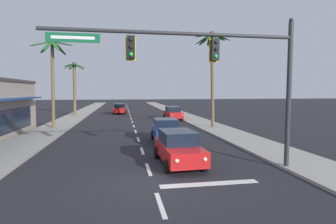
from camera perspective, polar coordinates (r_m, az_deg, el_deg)
ground_plane at (r=11.12m, az=-3.30°, el=-14.77°), size 220.00×220.00×0.00m
sidewalk_right at (r=31.94m, az=6.57°, el=-2.02°), size 3.20×110.00×0.14m
sidewalk_left at (r=31.35m, az=-21.97°, el=-2.43°), size 3.20×110.00×0.14m
lane_markings at (r=31.14m, az=-6.82°, el=-2.31°), size 4.28×88.97×0.01m
traffic_signal_mast at (r=12.01m, az=10.56°, el=10.39°), size 10.99×0.41×6.99m
sedan_lead_at_stop_bar at (r=13.48m, az=2.19°, el=-7.57°), size 2.09×4.50×1.68m
sedan_third_in_queue at (r=19.25m, az=-0.46°, el=-3.92°), size 2.09×4.50×1.68m
sedan_oncoming_far at (r=43.89m, az=-10.32°, el=0.73°), size 2.13×4.52×1.68m
sedan_parked_nearest_kerb at (r=34.49m, az=1.07°, el=-0.20°), size 2.05×4.49×1.68m
palm_left_second at (r=27.83m, az=-23.60°, el=9.82°), size 3.98×3.73×8.62m
palm_left_third at (r=41.53m, az=-19.46°, el=6.67°), size 3.28×3.43×7.96m
palm_right_second at (r=26.69m, az=9.46°, el=11.49°), size 3.65×3.38×9.46m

